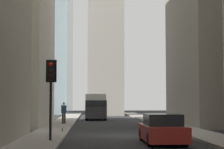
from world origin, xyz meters
TOP-DOWN VIEW (x-y plane):
  - ground_plane at (0.00, 0.00)m, footprint 135.00×135.00m
  - sidewalk_right at (0.00, 4.50)m, footprint 90.00×2.20m
  - sidewalk_left at (0.00, -4.50)m, footprint 90.00×2.20m
  - delivery_truck at (21.07, 1.40)m, footprint 6.46×2.25m
  - sedan_red at (-4.72, -1.40)m, footprint 4.30×1.78m
  - traffic_light_foreground at (-4.26, 3.93)m, footprint 0.43×0.52m
  - pedestrian at (10.60, 4.25)m, footprint 0.26×0.44m
  - discarded_bottle at (1.33, 3.74)m, footprint 0.07×0.07m

SIDE VIEW (x-z plane):
  - ground_plane at x=0.00m, z-range 0.00..0.00m
  - sidewalk_right at x=0.00m, z-range 0.00..0.14m
  - sidewalk_left at x=0.00m, z-range 0.00..0.14m
  - discarded_bottle at x=1.33m, z-range 0.11..0.38m
  - sedan_red at x=-4.72m, z-range -0.04..1.37m
  - pedestrian at x=10.60m, z-range 0.23..2.03m
  - delivery_truck at x=21.07m, z-range 0.04..2.88m
  - traffic_light_foreground at x=-4.26m, z-range 1.05..4.95m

